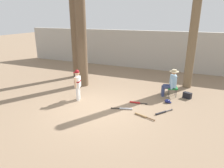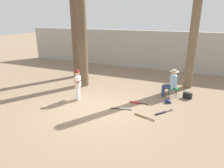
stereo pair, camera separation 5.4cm
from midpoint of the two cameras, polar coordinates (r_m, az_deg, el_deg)
name	(u,v)px [view 2 (the right image)]	position (r m, az deg, el deg)	size (l,w,h in m)	color
ground_plane	(97,108)	(7.75, -3.95, -6.93)	(60.00, 60.00, 0.00)	#897056
concrete_back_wall	(145,50)	(13.64, 9.34, 9.57)	(18.00, 0.36, 2.47)	#ADA89E
tree_near_player	(81,28)	(9.85, -8.52, 15.44)	(0.65, 0.65, 6.26)	brown
tree_behind_spectator	(193,37)	(10.16, 22.26, 12.32)	(0.57, 0.57, 5.48)	brown
young_ballplayer	(78,83)	(8.39, -9.57, 0.35)	(0.42, 0.57, 1.31)	white
folding_stool	(173,88)	(9.14, 17.03, -1.19)	(0.48, 0.48, 0.41)	#196B2D
seated_spectator	(171,82)	(9.04, 16.58, 0.48)	(0.68, 0.54, 1.20)	navy
handbag_beside_stool	(187,96)	(9.19, 20.81, -3.09)	(0.34, 0.18, 0.26)	black
tree_far_left	(75,27)	(11.49, -10.30, 15.66)	(0.63, 0.63, 6.21)	brown
bat_aluminum_silver	(124,109)	(7.66, 3.67, -7.00)	(0.80, 0.29, 0.07)	#B7BCC6
bat_black_composite	(162,113)	(7.57, 14.19, -7.88)	(0.54, 0.68, 0.07)	black
bat_red_barrel	(136,103)	(8.21, 7.09, -5.27)	(0.71, 0.13, 0.07)	red
bat_wood_tan	(142,116)	(7.22, 8.73, -8.89)	(0.77, 0.33, 0.07)	tan
batting_helmet_navy	(168,101)	(8.49, 15.67, -4.76)	(0.27, 0.21, 0.16)	navy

